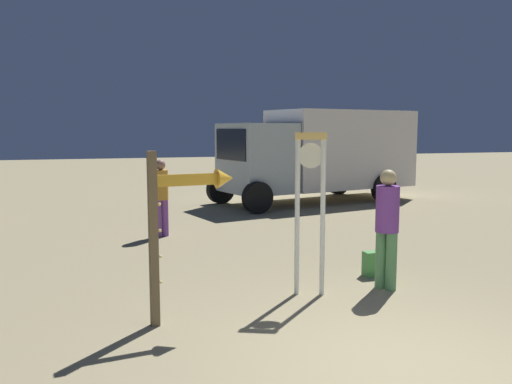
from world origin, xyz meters
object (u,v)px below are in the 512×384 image
(arrow_sign, at_px, (183,209))
(box_truck_near, at_px, (322,152))
(person_near_clock, at_px, (387,223))
(backpack, at_px, (372,264))
(standing_clock, at_px, (310,199))
(person_distant, at_px, (161,194))

(arrow_sign, relative_size, box_truck_near, 0.30)
(arrow_sign, height_order, person_near_clock, arrow_sign)
(backpack, bearing_deg, person_near_clock, -103.73)
(standing_clock, height_order, backpack, standing_clock)
(arrow_sign, xyz_separation_m, box_truck_near, (6.20, 9.61, 0.23))
(backpack, bearing_deg, arrow_sign, -160.91)
(standing_clock, height_order, arrow_sign, standing_clock)
(backpack, bearing_deg, box_truck_near, 70.82)
(standing_clock, bearing_deg, person_distant, 107.35)
(person_near_clock, height_order, person_distant, person_near_clock)
(standing_clock, distance_m, person_near_clock, 1.25)
(person_near_clock, relative_size, backpack, 4.47)
(person_distant, bearing_deg, person_near_clock, -61.31)
(person_near_clock, bearing_deg, box_truck_near, 71.22)
(person_near_clock, xyz_separation_m, person_distant, (-2.68, 4.90, -0.04))
(backpack, relative_size, box_truck_near, 0.06)
(standing_clock, relative_size, person_near_clock, 1.30)
(standing_clock, distance_m, arrow_sign, 1.96)
(person_distant, bearing_deg, arrow_sign, -94.19)
(arrow_sign, xyz_separation_m, person_distant, (0.39, 5.33, -0.45))
(backpack, height_order, box_truck_near, box_truck_near)
(person_near_clock, distance_m, box_truck_near, 9.72)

